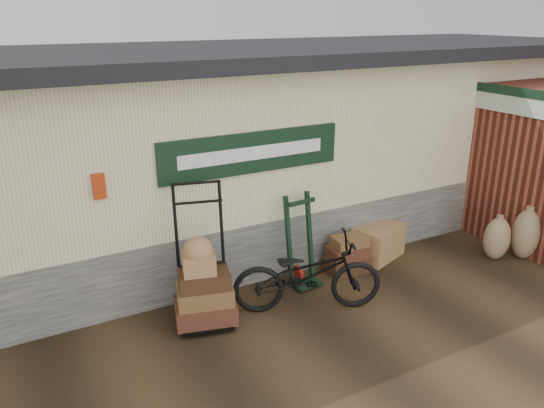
# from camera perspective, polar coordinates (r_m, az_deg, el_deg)

# --- Properties ---
(ground) EXTENTS (80.00, 80.00, 0.00)m
(ground) POSITION_cam_1_polar(r_m,az_deg,el_deg) (7.16, 3.83, -11.24)
(ground) COLOR black
(ground) RESTS_ON ground
(station_building) EXTENTS (14.40, 4.10, 3.20)m
(station_building) POSITION_cam_1_polar(r_m,az_deg,el_deg) (8.80, -5.58, 6.15)
(station_building) COLOR #4C4C47
(station_building) RESTS_ON ground
(brick_outbuilding) EXTENTS (1.71, 4.51, 2.62)m
(brick_outbuilding) POSITION_cam_1_polar(r_m,az_deg,el_deg) (10.51, 22.55, 5.23)
(brick_outbuilding) COLOR maroon
(brick_outbuilding) RESTS_ON ground
(porter_trolley) EXTENTS (1.04, 0.88, 1.80)m
(porter_trolley) POSITION_cam_1_polar(r_m,az_deg,el_deg) (6.61, -7.61, -5.32)
(porter_trolley) COLOR black
(porter_trolley) RESTS_ON ground
(green_barrow) EXTENTS (0.51, 0.45, 1.33)m
(green_barrow) POSITION_cam_1_polar(r_m,az_deg,el_deg) (7.50, 3.16, -3.96)
(green_barrow) COLOR black
(green_barrow) RESTS_ON ground
(suitcase_stack) EXTENTS (0.67, 0.44, 0.58)m
(suitcase_stack) POSITION_cam_1_polar(r_m,az_deg,el_deg) (8.06, 8.09, -5.32)
(suitcase_stack) COLOR #342110
(suitcase_stack) RESTS_ON ground
(wicker_hamper) EXTENTS (0.94, 0.77, 0.53)m
(wicker_hamper) POSITION_cam_1_polar(r_m,az_deg,el_deg) (8.61, 11.34, -3.98)
(wicker_hamper) COLOR olive
(wicker_hamper) RESTS_ON ground
(bicycle) EXTENTS (1.37, 2.05, 1.13)m
(bicycle) POSITION_cam_1_polar(r_m,az_deg,el_deg) (6.90, 3.85, -7.13)
(bicycle) COLOR black
(bicycle) RESTS_ON ground
(burlap_sack_left) EXTENTS (0.48, 0.41, 0.70)m
(burlap_sack_left) POSITION_cam_1_polar(r_m,az_deg,el_deg) (9.06, 23.02, -3.44)
(burlap_sack_left) COLOR brown
(burlap_sack_left) RESTS_ON ground
(burlap_sack_right) EXTENTS (0.64, 0.60, 0.82)m
(burlap_sack_right) POSITION_cam_1_polar(r_m,az_deg,el_deg) (9.26, 25.63, -2.94)
(burlap_sack_right) COLOR brown
(burlap_sack_right) RESTS_ON ground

